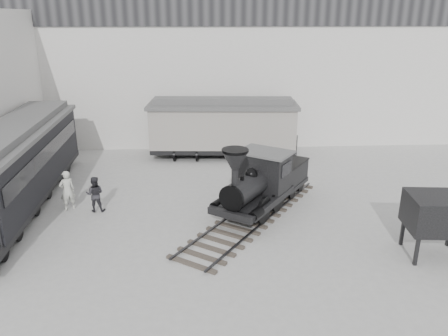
{
  "coord_description": "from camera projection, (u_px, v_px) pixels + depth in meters",
  "views": [
    {
      "loc": [
        -0.77,
        -15.1,
        8.68
      ],
      "look_at": [
        0.25,
        3.89,
        2.0
      ],
      "focal_mm": 35.0,
      "sensor_mm": 36.0,
      "label": 1
    }
  ],
  "objects": [
    {
      "name": "visitor_a",
      "position": [
        67.0,
        190.0,
        20.3
      ],
      "size": [
        0.84,
        0.77,
        1.93
      ],
      "primitive_type": "imported",
      "rotation": [
        0.0,
        0.0,
        3.72
      ],
      "color": "silver",
      "rests_on": "ground"
    },
    {
      "name": "visitor_b",
      "position": [
        95.0,
        194.0,
        20.19
      ],
      "size": [
        0.84,
        0.66,
        1.7
      ],
      "primitive_type": "imported",
      "rotation": [
        0.0,
        0.0,
        3.15
      ],
      "color": "#2C2B30",
      "rests_on": "ground"
    },
    {
      "name": "passenger_coach",
      "position": [
        18.0,
        164.0,
        20.63
      ],
      "size": [
        3.45,
        13.67,
        3.63
      ],
      "rotation": [
        0.0,
        0.0,
        0.04
      ],
      "color": "black",
      "rests_on": "ground"
    },
    {
      "name": "north_wall",
      "position": [
        211.0,
        64.0,
        29.42
      ],
      "size": [
        34.0,
        2.51,
        11.0
      ],
      "color": "silver",
      "rests_on": "ground"
    },
    {
      "name": "locomotive",
      "position": [
        261.0,
        185.0,
        20.02
      ],
      "size": [
        7.5,
        9.5,
        3.55
      ],
      "rotation": [
        0.0,
        0.0,
        -0.6
      ],
      "color": "#332D28",
      "rests_on": "ground"
    },
    {
      "name": "coal_hopper",
      "position": [
        438.0,
        217.0,
        16.19
      ],
      "size": [
        2.39,
        2.03,
        2.43
      ],
      "rotation": [
        0.0,
        0.0,
        -0.1
      ],
      "color": "black",
      "rests_on": "ground"
    },
    {
      "name": "ground",
      "position": [
        223.0,
        249.0,
        17.14
      ],
      "size": [
        90.0,
        90.0,
        0.0
      ],
      "primitive_type": "plane",
      "color": "#9E9E9B"
    },
    {
      "name": "boxcar",
      "position": [
        223.0,
        126.0,
        27.7
      ],
      "size": [
        9.49,
        3.48,
        3.82
      ],
      "rotation": [
        0.0,
        0.0,
        -0.06
      ],
      "color": "black",
      "rests_on": "ground"
    }
  ]
}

